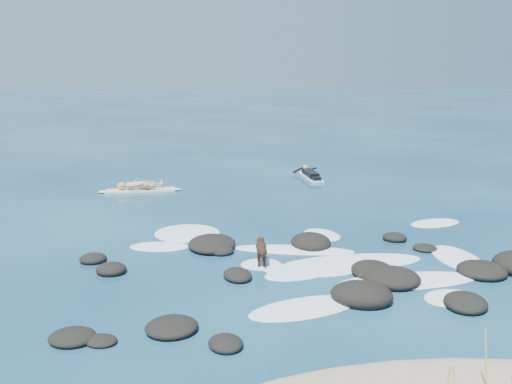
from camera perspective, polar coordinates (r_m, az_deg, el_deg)
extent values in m
plane|color=#0A2642|center=(16.41, 5.71, -6.14)|extent=(160.00, 160.00, 0.00)
cylinder|color=#A8A951|center=(10.21, 22.03, -15.61)|extent=(0.07, 0.20, 1.11)
ellipsoid|color=black|center=(15.37, -14.28, -7.52)|extent=(1.00, 0.97, 0.35)
ellipsoid|color=black|center=(15.91, 21.66, -7.30)|extent=(1.67, 1.67, 0.40)
ellipsoid|color=black|center=(13.82, 20.21, -10.36)|extent=(1.31, 1.39, 0.37)
ellipsoid|color=black|center=(13.47, 10.52, -10.10)|extent=(1.77, 1.63, 0.58)
ellipsoid|color=black|center=(14.67, 13.39, -8.37)|extent=(1.81, 1.75, 0.47)
ellipsoid|color=black|center=(16.85, -4.43, -5.21)|extent=(1.61, 1.80, 0.41)
ellipsoid|color=black|center=(16.95, 5.51, -5.03)|extent=(1.23, 1.36, 0.51)
ellipsoid|color=black|center=(17.96, 13.70, -4.46)|extent=(0.94, 0.90, 0.31)
ellipsoid|color=black|center=(15.12, 11.61, -7.70)|extent=(1.29, 1.47, 0.38)
ellipsoid|color=black|center=(11.92, -15.24, -14.16)|extent=(0.81, 0.74, 0.17)
ellipsoid|color=black|center=(12.08, -8.43, -13.22)|extent=(1.24, 1.17, 0.33)
ellipsoid|color=black|center=(14.56, -1.85, -8.33)|extent=(0.90, 1.04, 0.31)
ellipsoid|color=black|center=(11.40, -3.05, -14.90)|extent=(0.86, 0.92, 0.26)
ellipsoid|color=black|center=(16.30, -15.98, -6.45)|extent=(0.77, 0.71, 0.31)
ellipsoid|color=black|center=(17.34, 16.54, -5.39)|extent=(0.80, 0.77, 0.20)
ellipsoid|color=black|center=(12.15, -17.89, -13.65)|extent=(1.03, 0.93, 0.28)
ellipsoid|color=black|center=(16.34, -3.41, -5.93)|extent=(0.82, 0.78, 0.27)
ellipsoid|color=white|center=(20.10, 17.48, -3.00)|extent=(2.03, 1.35, 0.12)
ellipsoid|color=white|center=(14.89, 14.99, -8.58)|extent=(3.74, 1.21, 0.12)
ellipsoid|color=white|center=(15.14, 5.29, -7.79)|extent=(2.61, 1.43, 0.12)
ellipsoid|color=white|center=(18.07, 6.62, -4.28)|extent=(1.44, 1.68, 0.12)
ellipsoid|color=white|center=(18.25, -6.89, -4.11)|extent=(2.44, 2.32, 0.12)
ellipsoid|color=white|center=(14.17, 18.87, -10.01)|extent=(1.50, 1.28, 0.12)
ellipsoid|color=white|center=(12.98, 4.87, -11.50)|extent=(2.87, 1.70, 0.12)
ellipsoid|color=white|center=(16.89, 19.48, -6.26)|extent=(1.19, 2.24, 0.12)
ellipsoid|color=white|center=(14.93, 4.39, -8.09)|extent=(2.14, 1.40, 0.12)
ellipsoid|color=white|center=(16.62, 3.78, -5.81)|extent=(3.66, 1.74, 0.12)
ellipsoid|color=white|center=(15.84, 9.60, -6.95)|extent=(4.03, 1.41, 0.12)
ellipsoid|color=white|center=(17.09, -9.65, -5.42)|extent=(1.88, 1.18, 0.12)
ellipsoid|color=white|center=(15.48, 0.49, -7.25)|extent=(1.10, 0.90, 0.12)
cube|color=#F7EEC5|center=(24.15, -11.50, 0.15)|extent=(2.84, 0.62, 0.09)
ellipsoid|color=#F7EEC5|center=(24.12, -8.14, 0.27)|extent=(0.57, 0.33, 0.10)
ellipsoid|color=#F7EEC5|center=(24.26, -14.84, 0.03)|extent=(0.57, 0.33, 0.10)
imported|color=tan|center=(23.95, -11.61, 2.41)|extent=(0.45, 0.68, 1.84)
cube|color=white|center=(26.45, 5.46, 1.51)|extent=(0.66, 2.40, 0.09)
ellipsoid|color=white|center=(27.56, 4.76, 2.01)|extent=(0.31, 0.53, 0.09)
cube|color=black|center=(26.41, 5.47, 1.85)|extent=(0.50, 1.48, 0.24)
sphere|color=tan|center=(27.18, 4.97, 2.47)|extent=(0.26, 0.26, 0.25)
cylinder|color=black|center=(27.28, 4.26, 2.22)|extent=(0.58, 0.35, 0.27)
cylinder|color=black|center=(27.44, 5.47, 2.26)|extent=(0.59, 0.29, 0.27)
cube|color=black|center=(25.67, 5.98, 1.40)|extent=(0.40, 0.61, 0.15)
cylinder|color=black|center=(15.22, 0.55, -5.74)|extent=(0.33, 0.59, 0.27)
sphere|color=black|center=(15.46, 0.50, -5.43)|extent=(0.31, 0.31, 0.28)
sphere|color=black|center=(14.99, 0.60, -6.05)|extent=(0.28, 0.28, 0.26)
sphere|color=black|center=(15.59, 0.47, -4.90)|extent=(0.22, 0.22, 0.20)
cone|color=black|center=(15.71, 0.45, -4.81)|extent=(0.12, 0.14, 0.11)
cone|color=black|center=(15.55, 0.28, -4.63)|extent=(0.10, 0.08, 0.10)
cone|color=black|center=(15.56, 0.67, -4.62)|extent=(0.10, 0.08, 0.10)
cylinder|color=black|center=(15.50, 0.24, -6.53)|extent=(0.07, 0.07, 0.37)
cylinder|color=black|center=(15.51, 0.78, -6.52)|extent=(0.07, 0.07, 0.37)
cylinder|color=black|center=(15.14, 0.31, -7.03)|extent=(0.07, 0.07, 0.37)
cylinder|color=black|center=(15.14, 0.87, -7.02)|extent=(0.07, 0.07, 0.37)
cylinder|color=black|center=(14.85, 0.63, -6.04)|extent=(0.08, 0.27, 0.16)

